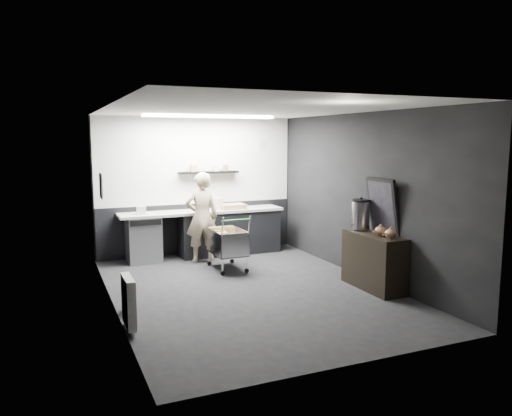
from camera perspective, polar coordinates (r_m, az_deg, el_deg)
name	(u,v)px	position (r m, az deg, el deg)	size (l,w,h in m)	color
floor	(250,290)	(7.68, -0.70, -9.33)	(5.50, 5.50, 0.00)	black
ceiling	(250,109)	(7.34, -0.73, 11.22)	(5.50, 5.50, 0.00)	white
wall_back	(197,186)	(9.97, -6.73, 2.54)	(5.50, 5.50, 0.00)	black
wall_front	(356,234)	(4.99, 11.39, -2.97)	(5.50, 5.50, 0.00)	black
wall_left	(111,209)	(6.89, -16.29, -0.14)	(5.50, 5.50, 0.00)	black
wall_right	(363,196)	(8.35, 12.09, 1.37)	(5.50, 5.50, 0.00)	black
kitchen_wall_panel	(197,161)	(9.92, -6.75, 5.41)	(3.95, 0.02, 1.70)	silver
dado_panel	(198,228)	(10.07, -6.62, -2.29)	(3.95, 0.02, 1.00)	black
floating_shelf	(209,172)	(9.89, -5.43, 4.08)	(1.20, 0.22, 0.04)	black
wall_clock	(262,145)	(10.38, 0.74, 7.23)	(0.20, 0.20, 0.03)	silver
poster	(101,186)	(8.16, -17.30, 2.45)	(0.02, 0.30, 0.40)	white
poster_red_band	(101,181)	(8.15, -17.29, 2.94)	(0.01, 0.22, 0.10)	red
radiator	(129,301)	(6.25, -14.37, -10.31)	(0.10, 0.50, 0.60)	silver
ceiling_strip	(210,116)	(9.08, -5.24, 10.38)	(2.40, 0.20, 0.04)	white
prep_counter	(209,232)	(9.82, -5.35, -2.78)	(3.20, 0.61, 0.90)	black
person	(202,217)	(9.25, -6.19, -1.07)	(0.61, 0.40, 1.68)	beige
shopping_cart	(227,244)	(8.75, -3.32, -4.10)	(0.52, 0.87, 0.96)	silver
sideboard	(373,253)	(7.85, 13.27, -5.08)	(0.48, 1.13, 1.69)	black
fire_extinguisher	(127,293)	(6.97, -14.50, -9.44)	(0.14, 0.14, 0.47)	#B70C0C
cardboard_box	(232,207)	(9.85, -2.74, 0.17)	(0.49, 0.38, 0.10)	tan
pink_tub	(217,204)	(9.79, -4.44, 0.49)	(0.23, 0.23, 0.23)	beige
white_container	(141,210)	(9.38, -12.98, -0.26)	(0.17, 0.13, 0.15)	silver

